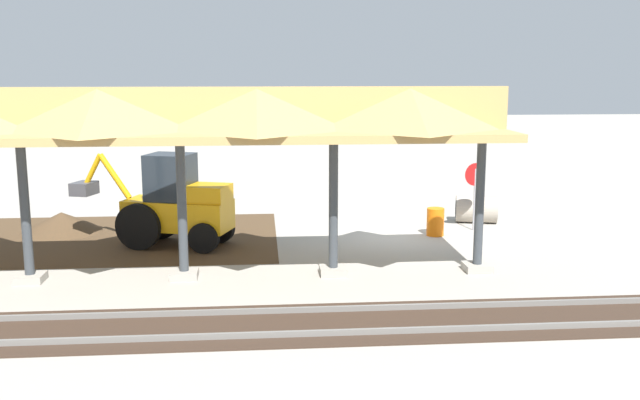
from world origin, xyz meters
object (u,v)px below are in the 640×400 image
(traffic_barrel, at_px, (435,222))
(concrete_pipe, at_px, (476,209))
(stop_sign, at_px, (475,182))
(backhoe, at_px, (174,205))

(traffic_barrel, bearing_deg, concrete_pipe, -136.19)
(stop_sign, height_order, traffic_barrel, stop_sign)
(stop_sign, relative_size, backhoe, 0.44)
(stop_sign, bearing_deg, backhoe, 7.41)
(stop_sign, height_order, backhoe, backhoe)
(concrete_pipe, bearing_deg, backhoe, 13.55)
(concrete_pipe, bearing_deg, stop_sign, 69.29)
(traffic_barrel, bearing_deg, stop_sign, -156.16)
(stop_sign, relative_size, traffic_barrel, 2.53)
(stop_sign, bearing_deg, traffic_barrel, 23.84)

